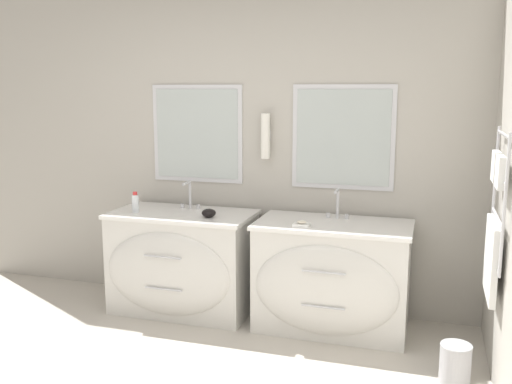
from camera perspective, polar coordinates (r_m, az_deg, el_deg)
name	(u,v)px	position (r m, az deg, el deg)	size (l,w,h in m)	color
wall_back	(251,145)	(4.59, -0.48, 4.68)	(5.23, 0.15, 2.60)	#B2ADA3
vanity_left	(181,262)	(4.56, -7.49, -6.93)	(1.12, 0.67, 0.80)	silver
vanity_right	(331,276)	(4.22, 7.56, -8.36)	(1.12, 0.67, 0.80)	silver
faucet_left	(189,195)	(4.60, -6.69, -0.30)	(0.17, 0.14, 0.23)	silver
faucet_right	(337,204)	(4.26, 8.13, -1.17)	(0.17, 0.14, 0.23)	silver
toiletry_bottle	(135,203)	(4.55, -11.98, -1.07)	(0.05, 0.05, 0.16)	silver
amenity_bowl	(209,213)	(4.30, -4.74, -2.11)	(0.11, 0.11, 0.06)	black
soap_dish	(302,224)	(4.01, 4.58, -3.25)	(0.12, 0.08, 0.04)	white
waste_bin	(455,363)	(3.76, 19.30, -15.84)	(0.19, 0.19, 0.25)	#B7B7BC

